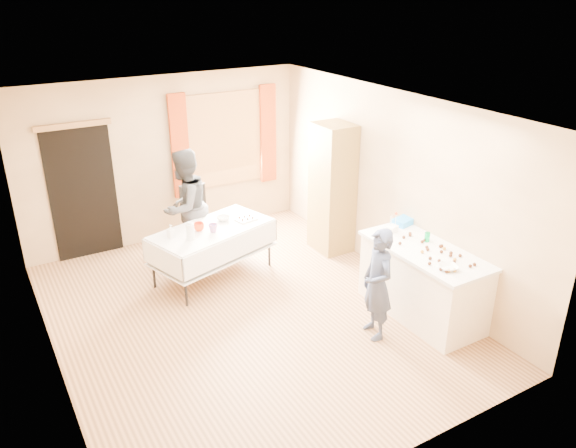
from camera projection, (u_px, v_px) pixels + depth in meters
floor at (247, 314)px, 7.11m from camera, size 4.50×5.50×0.02m
ceiling at (240, 108)px, 6.06m from camera, size 4.50×5.50×0.02m
wall_back at (166, 160)px, 8.77m from camera, size 4.50×0.02×2.60m
wall_front at (401, 338)px, 4.41m from camera, size 4.50×0.02×2.60m
wall_left at (39, 265)px, 5.54m from camera, size 0.02×5.50×2.60m
wall_right at (393, 186)px, 7.64m from camera, size 0.02×5.50×2.60m
window_frame at (224, 139)px, 9.12m from camera, size 1.32×0.06×1.52m
window_pane at (225, 140)px, 9.11m from camera, size 1.20×0.02×1.40m
curtain_left at (180, 147)px, 8.72m from camera, size 0.28×0.06×1.65m
curtain_right at (268, 134)px, 9.44m from camera, size 0.28×0.06×1.65m
doorway at (83, 193)px, 8.26m from camera, size 0.95×0.04×2.00m
door_lintel at (73, 125)px, 7.83m from camera, size 1.05×0.06×0.08m
cabinet at (332, 189)px, 8.46m from camera, size 0.50×0.60×1.98m
counter at (423, 282)px, 6.94m from camera, size 0.79×1.67×0.91m
party_table at (213, 248)px, 7.84m from camera, size 1.87×1.32×0.75m
chair at (197, 229)px, 8.78m from camera, size 0.46×0.46×0.98m
girl at (378, 284)px, 6.43m from camera, size 0.62×0.52×1.36m
woman at (185, 207)px, 8.14m from camera, size 1.41×1.39×1.71m
soda_can at (427, 237)px, 6.92m from camera, size 0.08×0.08×0.12m
mixing_bowl at (448, 267)px, 6.26m from camera, size 0.34×0.34×0.05m
foam_block at (392, 229)px, 7.19m from camera, size 0.17×0.13×0.08m
blue_basket at (404, 221)px, 7.42m from camera, size 0.34×0.26×0.08m
pitcher at (190, 232)px, 7.33m from camera, size 0.12×0.12×0.22m
cup_red at (199, 227)px, 7.61m from camera, size 0.25×0.25×0.11m
cup_rainbow at (213, 228)px, 7.57m from camera, size 0.22×0.22×0.12m
small_bowl at (223, 218)px, 7.95m from camera, size 0.31×0.31×0.06m
pastry_tray at (246, 219)px, 7.97m from camera, size 0.31×0.25×0.02m
bottle at (171, 231)px, 7.39m from camera, size 0.13×0.13×0.18m
cake_balls at (437, 254)px, 6.59m from camera, size 0.49×1.06×0.04m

